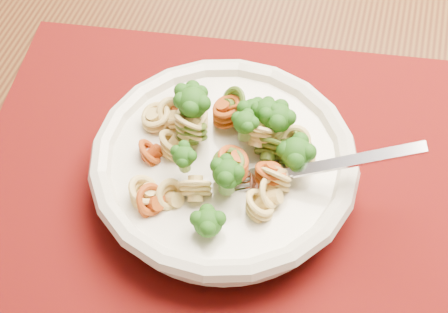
# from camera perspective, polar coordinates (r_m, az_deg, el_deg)

# --- Properties ---
(dining_table) EXTENTS (1.57, 1.12, 0.77)m
(dining_table) POSITION_cam_1_polar(r_m,az_deg,el_deg) (0.72, 7.32, -1.31)
(dining_table) COLOR brown
(dining_table) RESTS_ON ground
(placemat) EXTENTS (0.50, 0.39, 0.00)m
(placemat) POSITION_cam_1_polar(r_m,az_deg,el_deg) (0.58, 0.92, -2.71)
(placemat) COLOR #591103
(placemat) RESTS_ON dining_table
(pasta_bowl) EXTENTS (0.24, 0.24, 0.05)m
(pasta_bowl) POSITION_cam_1_polar(r_m,az_deg,el_deg) (0.56, 0.00, -0.69)
(pasta_bowl) COLOR silver
(pasta_bowl) RESTS_ON placemat
(pasta_broccoli_heap) EXTENTS (0.21, 0.21, 0.06)m
(pasta_broccoli_heap) POSITION_cam_1_polar(r_m,az_deg,el_deg) (0.55, 0.00, 0.37)
(pasta_broccoli_heap) COLOR tan
(pasta_broccoli_heap) RESTS_ON pasta_bowl
(fork) EXTENTS (0.18, 0.05, 0.08)m
(fork) POSITION_cam_1_polar(r_m,az_deg,el_deg) (0.53, 3.74, -1.90)
(fork) COLOR silver
(fork) RESTS_ON pasta_bowl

